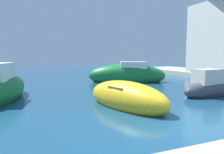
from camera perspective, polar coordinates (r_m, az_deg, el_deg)
name	(u,v)px	position (r m, az deg, el deg)	size (l,w,h in m)	color
ground	(196,125)	(7.17, 21.97, -12.05)	(80.00, 80.00, 0.00)	navy
moored_boat_1	(127,75)	(17.16, 4.22, 0.57)	(6.64, 4.35, 2.11)	#197233
moored_boat_3	(126,98)	(8.87, 3.82, -5.61)	(2.76, 4.66, 1.42)	gold
moored_boat_6	(210,88)	(12.46, 25.14, -2.65)	(3.81, 1.58, 1.69)	#3F3F47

